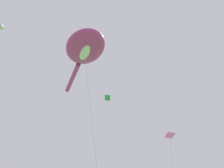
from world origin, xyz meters
TOP-DOWN VIEW (x-y plane):
  - big_show_kite at (-0.17, 15.52)m, footprint 4.59×13.37m
  - small_kite_streamer_purple at (8.26, 27.51)m, footprint 1.27×1.60m
  - small_kite_delta_white at (7.23, 11.96)m, footprint 2.07×1.44m
  - small_kite_box_yellow at (-9.88, 23.69)m, footprint 1.98×4.77m

SIDE VIEW (x-z plane):
  - small_kite_delta_white at x=7.23m, z-range 2.99..10.31m
  - big_show_kite at x=-0.17m, z-range 7.80..25.02m
  - small_kite_streamer_purple at x=8.26m, z-range 7.65..25.73m
  - small_kite_box_yellow at x=-9.88m, z-range 11.29..35.03m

